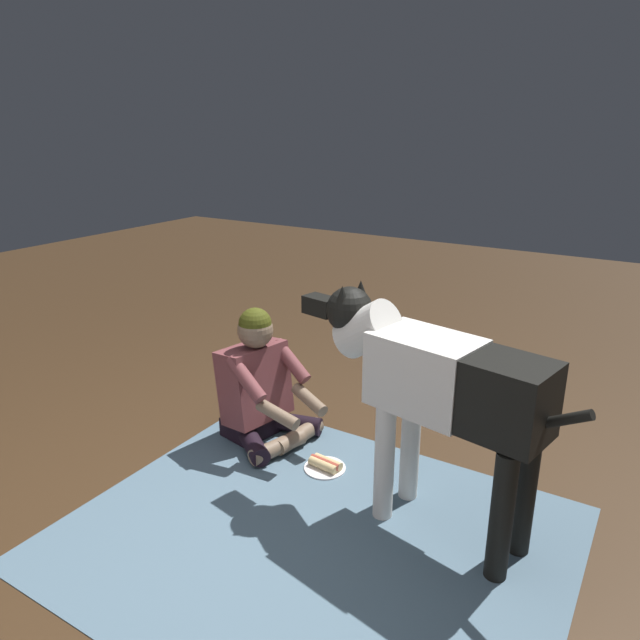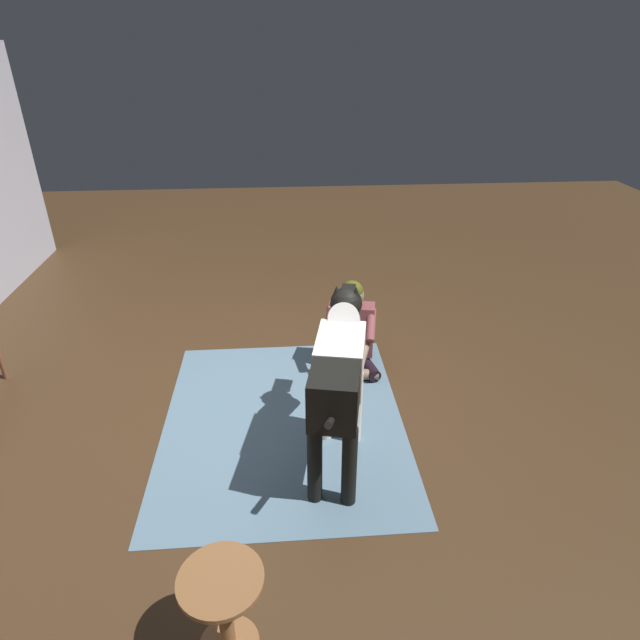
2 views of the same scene
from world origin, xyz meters
TOP-DOWN VIEW (x-y plane):
  - ground_plane at (0.00, 0.00)m, footprint 14.08×14.08m
  - area_rug at (-0.24, 0.00)m, footprint 2.22×1.83m
  - person_sitting_on_floor at (0.51, -0.61)m, footprint 0.67×0.57m
  - large_dog at (-0.64, -0.38)m, footprint 1.44×0.46m
  - hot_dog_on_plate at (-0.00, -0.51)m, footprint 0.23×0.23m

SIDE VIEW (x-z plane):
  - ground_plane at x=0.00m, z-range 0.00..0.00m
  - area_rug at x=-0.24m, z-range 0.00..0.01m
  - hot_dog_on_plate at x=0.00m, z-range -0.01..0.06m
  - person_sitting_on_floor at x=0.51m, z-range -0.07..0.74m
  - large_dog at x=-0.64m, z-range 0.18..1.27m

